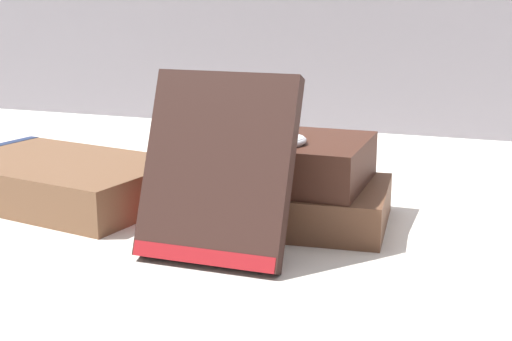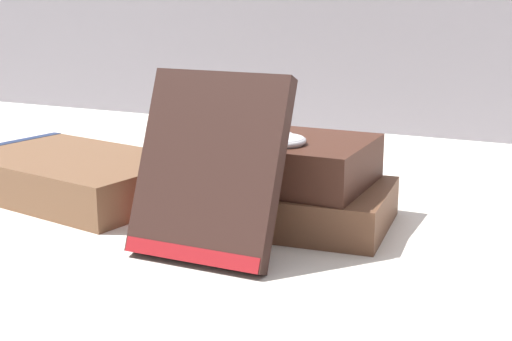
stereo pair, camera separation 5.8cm
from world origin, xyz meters
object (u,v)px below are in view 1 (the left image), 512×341
object	(u,v)px
book_leaning_front	(217,175)
pocket_watch	(280,140)
book_flat_bottom	(273,202)
book_flat_top	(265,158)
book_side_left	(57,179)

from	to	relation	value
book_leaning_front	pocket_watch	distance (m)	0.09
book_flat_bottom	book_flat_top	xyz separation A→B (m)	(-0.01, 0.01, 0.04)
book_side_left	pocket_watch	bearing A→B (deg)	7.23
pocket_watch	book_leaning_front	bearing A→B (deg)	-106.01
book_flat_bottom	book_flat_top	world-z (taller)	book_flat_top
book_flat_top	pocket_watch	bearing A→B (deg)	-48.41
book_flat_bottom	book_side_left	size ratio (longest dim) A/B	0.82
book_flat_bottom	book_leaning_front	distance (m)	0.12
book_flat_bottom	book_leaning_front	xyz separation A→B (m)	(-0.01, -0.10, 0.05)
book_flat_bottom	book_flat_top	size ratio (longest dim) A/B	1.17
book_flat_top	book_leaning_front	distance (m)	0.11
book_flat_bottom	book_leaning_front	world-z (taller)	book_leaning_front
book_flat_top	book_side_left	distance (m)	0.22
book_flat_top	book_side_left	bearing A→B (deg)	-176.64
pocket_watch	book_side_left	bearing A→B (deg)	177.17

